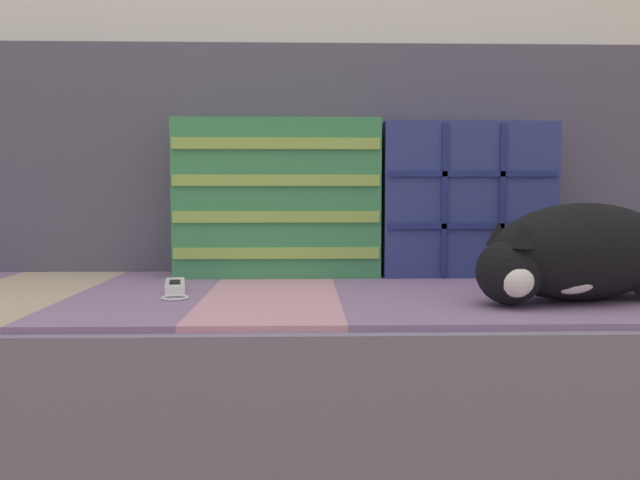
% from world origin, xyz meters
% --- Properties ---
extents(couch, '(1.81, 0.80, 0.41)m').
position_xyz_m(couch, '(0.00, 0.15, 0.20)').
color(couch, '#3D3838').
rests_on(couch, ground_plane).
extents(sofa_backrest, '(1.77, 0.14, 0.54)m').
position_xyz_m(sofa_backrest, '(0.00, 0.48, 0.68)').
color(sofa_backrest, '#514C60').
rests_on(sofa_backrest, couch).
extents(throw_pillow_quilted, '(0.39, 0.14, 0.35)m').
position_xyz_m(throw_pillow_quilted, '(0.43, 0.33, 0.58)').
color(throw_pillow_quilted, navy).
rests_on(throw_pillow_quilted, couch).
extents(throw_pillow_striped, '(0.46, 0.14, 0.35)m').
position_xyz_m(throw_pillow_striped, '(-0.00, 0.33, 0.59)').
color(throw_pillow_striped, '#3D8956').
rests_on(throw_pillow_striped, couch).
extents(sleeping_cat, '(0.42, 0.30, 0.17)m').
position_xyz_m(sleeping_cat, '(0.53, -0.02, 0.49)').
color(sleeping_cat, black).
rests_on(sleeping_cat, couch).
extents(game_remote_near, '(0.08, 0.19, 0.02)m').
position_xyz_m(game_remote_near, '(-0.19, 0.09, 0.42)').
color(game_remote_near, white).
rests_on(game_remote_near, couch).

